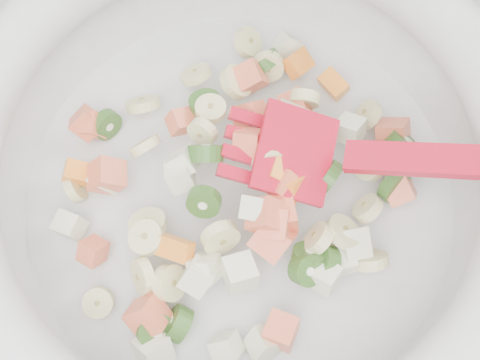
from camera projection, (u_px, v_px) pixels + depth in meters
counter at (270, 254)px, 0.98m from camera, size 2.00×0.60×0.90m
mixing_bowl at (241, 173)px, 0.47m from camera, size 0.44×0.42×0.15m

